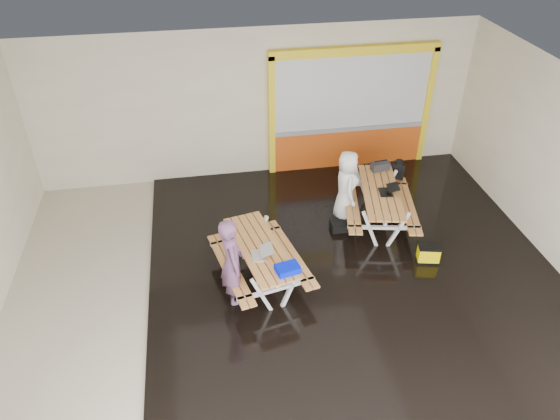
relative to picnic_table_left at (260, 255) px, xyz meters
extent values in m
cube|color=beige|center=(0.49, -0.12, -0.63)|extent=(10.00, 8.00, 0.01)
cube|color=white|center=(0.49, -0.12, 2.88)|extent=(10.00, 8.00, 0.01)
cube|color=beige|center=(0.49, 3.88, 1.12)|extent=(10.00, 0.01, 3.50)
cube|color=beige|center=(0.49, -4.13, 1.12)|extent=(10.00, 0.01, 3.50)
cube|color=black|center=(1.74, -0.12, -0.60)|extent=(7.50, 7.98, 0.05)
cube|color=#CF5015|center=(2.69, 3.81, -0.13)|extent=(3.60, 0.12, 1.00)
cube|color=gray|center=(2.69, 3.81, 0.40)|extent=(3.60, 0.14, 0.10)
cube|color=silver|center=(2.69, 3.82, 1.31)|extent=(3.60, 0.08, 1.72)
cube|color=yellow|center=(0.82, 3.80, 0.82)|extent=(0.14, 0.16, 2.90)
cube|color=yellow|center=(4.56, 3.80, 0.82)|extent=(0.14, 0.16, 2.90)
cube|color=yellow|center=(2.69, 3.80, 2.27)|extent=(3.88, 0.16, 0.20)
cube|color=#C78646|center=(-0.28, -0.06, 0.17)|extent=(0.56, 2.02, 0.04)
cube|color=#C78646|center=(-0.14, -0.03, 0.17)|extent=(0.56, 2.02, 0.04)
cube|color=#C78646|center=(0.00, 0.00, 0.17)|extent=(0.56, 2.02, 0.04)
cube|color=#C78646|center=(0.14, 0.03, 0.17)|extent=(0.56, 2.02, 0.04)
cube|color=#C78646|center=(0.28, 0.06, 0.17)|extent=(0.56, 2.02, 0.04)
cube|color=white|center=(-0.09, -0.82, -0.19)|extent=(0.38, 0.14, 0.82)
cube|color=white|center=(0.43, -0.70, -0.19)|extent=(0.38, 0.14, 0.82)
cube|color=white|center=(0.17, -0.76, -0.15)|extent=(1.38, 0.36, 0.06)
cube|color=white|center=(0.17, -0.76, 0.12)|extent=(0.69, 0.21, 0.06)
cube|color=white|center=(-0.43, 0.70, -0.19)|extent=(0.38, 0.14, 0.82)
cube|color=white|center=(0.09, 0.82, -0.19)|extent=(0.38, 0.14, 0.82)
cube|color=white|center=(-0.17, 0.76, -0.15)|extent=(1.38, 0.36, 0.06)
cube|color=white|center=(-0.17, 0.76, 0.12)|extent=(0.69, 0.21, 0.06)
cube|color=white|center=(0.00, 0.00, -0.03)|extent=(0.42, 1.65, 0.06)
cube|color=#C78646|center=(-0.62, -0.13, -0.14)|extent=(0.55, 2.02, 0.04)
cube|color=#C78646|center=(-0.48, -0.11, -0.14)|extent=(0.55, 2.02, 0.04)
cube|color=#C78646|center=(0.48, 0.11, -0.14)|extent=(0.55, 2.02, 0.04)
cube|color=#C78646|center=(0.62, 0.13, -0.14)|extent=(0.55, 2.02, 0.04)
cube|color=#C78646|center=(2.38, 1.40, 0.18)|extent=(0.54, 2.06, 0.04)
cube|color=#C78646|center=(2.52, 1.37, 0.18)|extent=(0.54, 2.06, 0.04)
cube|color=#C78646|center=(2.67, 1.34, 0.18)|extent=(0.54, 2.06, 0.04)
cube|color=#C78646|center=(2.81, 1.32, 0.18)|extent=(0.54, 2.06, 0.04)
cube|color=#C78646|center=(2.95, 1.29, 0.18)|extent=(0.54, 2.06, 0.04)
cube|color=white|center=(2.24, 0.62, -0.19)|extent=(0.39, 0.14, 0.83)
cube|color=white|center=(2.77, 0.52, -0.19)|extent=(0.39, 0.14, 0.83)
cube|color=white|center=(2.51, 0.57, -0.14)|extent=(1.41, 0.34, 0.06)
cube|color=white|center=(2.51, 0.57, 0.13)|extent=(0.70, 0.20, 0.06)
cube|color=white|center=(2.56, 2.17, -0.19)|extent=(0.39, 0.14, 0.83)
cube|color=white|center=(3.09, 2.07, -0.19)|extent=(0.39, 0.14, 0.83)
cube|color=white|center=(2.82, 2.12, -0.14)|extent=(1.41, 0.34, 0.06)
cube|color=white|center=(2.82, 2.12, 0.13)|extent=(0.70, 0.20, 0.06)
cube|color=white|center=(2.67, 1.34, -0.02)|extent=(0.40, 1.68, 0.06)
cube|color=#C78646|center=(2.04, 1.47, -0.13)|extent=(0.53, 2.06, 0.04)
cube|color=#C78646|center=(2.17, 1.44, -0.13)|extent=(0.53, 2.06, 0.04)
cube|color=#C78646|center=(3.16, 1.25, -0.13)|extent=(0.53, 2.06, 0.04)
cube|color=#C78646|center=(3.29, 1.22, -0.13)|extent=(0.53, 2.06, 0.04)
imported|color=#674164|center=(-0.52, -0.38, 0.23)|extent=(0.44, 0.64, 1.70)
imported|color=white|center=(2.01, 1.59, 0.24)|extent=(0.53, 0.78, 1.53)
cube|color=silver|center=(-0.06, -0.25, 0.20)|extent=(0.23, 0.33, 0.02)
cube|color=silver|center=(0.08, -0.25, 0.32)|extent=(0.22, 0.33, 0.06)
cube|color=silver|center=(0.08, -0.25, 0.32)|extent=(0.18, 0.29, 0.05)
cube|color=black|center=(2.73, 1.26, 0.21)|extent=(0.28, 0.37, 0.02)
cube|color=black|center=(2.87, 1.24, 0.33)|extent=(0.27, 0.36, 0.07)
cube|color=silver|center=(2.87, 1.24, 0.33)|extent=(0.23, 0.32, 0.05)
cube|color=#0012DD|center=(0.36, -0.73, 0.25)|extent=(0.44, 0.35, 0.11)
cube|color=black|center=(2.91, 2.15, 0.29)|extent=(0.41, 0.25, 0.18)
cylinder|color=black|center=(2.91, 2.15, 0.42)|extent=(0.29, 0.06, 0.02)
cube|color=black|center=(3.36, 2.19, 0.11)|extent=(0.31, 0.27, 0.37)
cylinder|color=black|center=(3.36, 2.19, 0.32)|extent=(0.22, 0.22, 0.09)
cube|color=black|center=(1.87, 1.25, -0.49)|extent=(0.47, 0.35, 0.17)
cube|color=black|center=(3.20, -0.03, -0.55)|extent=(0.46, 0.35, 0.04)
cube|color=#E1CB00|center=(3.20, -0.03, -0.40)|extent=(0.44, 0.33, 0.31)
cube|color=black|center=(3.20, -0.03, -0.23)|extent=(0.46, 0.35, 0.03)
camera|label=1|loc=(-0.88, -7.12, 5.96)|focal=33.72mm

